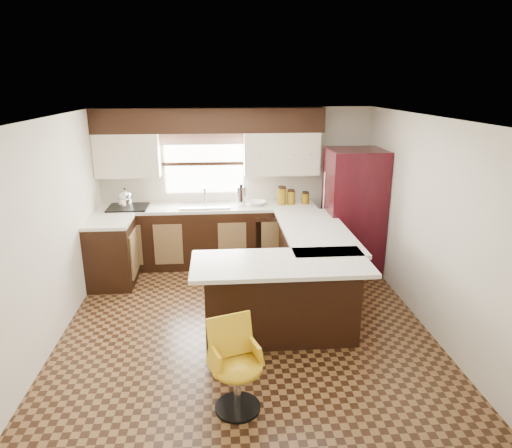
{
  "coord_description": "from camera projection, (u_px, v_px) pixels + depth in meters",
  "views": [
    {
      "loc": [
        -0.27,
        -4.87,
        2.75
      ],
      "look_at": [
        0.17,
        0.45,
        1.09
      ],
      "focal_mm": 32.0,
      "sensor_mm": 36.0,
      "label": 1
    }
  ],
  "objects": [
    {
      "name": "floor",
      "position": [
        245.0,
        322.0,
        5.47
      ],
      "size": [
        4.4,
        4.4,
        0.0
      ],
      "primitive_type": "plane",
      "color": "#49301A",
      "rests_on": "ground"
    },
    {
      "name": "ceiling",
      "position": [
        244.0,
        118.0,
        4.76
      ],
      "size": [
        4.4,
        4.4,
        0.0
      ],
      "primitive_type": "plane",
      "rotation": [
        3.14,
        0.0,
        0.0
      ],
      "color": "silver",
      "rests_on": "wall_back"
    },
    {
      "name": "wall_back",
      "position": [
        237.0,
        185.0,
        7.21
      ],
      "size": [
        4.4,
        0.0,
        4.4
      ],
      "primitive_type": "plane",
      "rotation": [
        1.57,
        0.0,
        0.0
      ],
      "color": "beige",
      "rests_on": "floor"
    },
    {
      "name": "wall_front",
      "position": [
        264.0,
        327.0,
        3.02
      ],
      "size": [
        4.4,
        0.0,
        4.4
      ],
      "primitive_type": "plane",
      "rotation": [
        -1.57,
        0.0,
        0.0
      ],
      "color": "beige",
      "rests_on": "floor"
    },
    {
      "name": "wall_left",
      "position": [
        52.0,
        232.0,
        4.95
      ],
      "size": [
        0.0,
        4.4,
        4.4
      ],
      "primitive_type": "plane",
      "rotation": [
        1.57,
        0.0,
        1.57
      ],
      "color": "beige",
      "rests_on": "floor"
    },
    {
      "name": "wall_right",
      "position": [
        425.0,
        222.0,
        5.28
      ],
      "size": [
        0.0,
        4.4,
        4.4
      ],
      "primitive_type": "plane",
      "rotation": [
        1.57,
        0.0,
        -1.57
      ],
      "color": "beige",
      "rests_on": "floor"
    },
    {
      "name": "base_cab_back",
      "position": [
        209.0,
        237.0,
        7.11
      ],
      "size": [
        3.3,
        0.6,
        0.9
      ],
      "primitive_type": "cube",
      "color": "black",
      "rests_on": "floor"
    },
    {
      "name": "base_cab_left",
      "position": [
        112.0,
        254.0,
        6.39
      ],
      "size": [
        0.6,
        0.7,
        0.9
      ],
      "primitive_type": "cube",
      "color": "black",
      "rests_on": "floor"
    },
    {
      "name": "counter_back",
      "position": [
        208.0,
        207.0,
        6.97
      ],
      "size": [
        3.3,
        0.6,
        0.04
      ],
      "primitive_type": "cube",
      "color": "silver",
      "rests_on": "base_cab_back"
    },
    {
      "name": "counter_left",
      "position": [
        109.0,
        222.0,
        6.25
      ],
      "size": [
        0.6,
        0.7,
        0.04
      ],
      "primitive_type": "cube",
      "color": "silver",
      "rests_on": "base_cab_left"
    },
    {
      "name": "soffit",
      "position": [
        209.0,
        120.0,
        6.71
      ],
      "size": [
        3.4,
        0.35,
        0.36
      ],
      "primitive_type": "cube",
      "color": "black",
      "rests_on": "wall_back"
    },
    {
      "name": "upper_cab_left",
      "position": [
        128.0,
        155.0,
        6.76
      ],
      "size": [
        0.94,
        0.35,
        0.64
      ],
      "primitive_type": "cube",
      "color": "beige",
      "rests_on": "wall_back"
    },
    {
      "name": "upper_cab_right",
      "position": [
        281.0,
        153.0,
        6.94
      ],
      "size": [
        1.14,
        0.35,
        0.64
      ],
      "primitive_type": "cube",
      "color": "beige",
      "rests_on": "wall_back"
    },
    {
      "name": "window_pane",
      "position": [
        204.0,
        164.0,
        7.05
      ],
      "size": [
        1.2,
        0.02,
        0.9
      ],
      "primitive_type": "cube",
      "color": "white",
      "rests_on": "wall_back"
    },
    {
      "name": "valance",
      "position": [
        203.0,
        139.0,
        6.89
      ],
      "size": [
        1.3,
        0.06,
        0.18
      ],
      "primitive_type": "cube",
      "color": "#D19B93",
      "rests_on": "wall_back"
    },
    {
      "name": "sink",
      "position": [
        205.0,
        205.0,
        6.94
      ],
      "size": [
        0.75,
        0.45,
        0.03
      ],
      "primitive_type": "cube",
      "color": "#B2B2B7",
      "rests_on": "counter_back"
    },
    {
      "name": "dishwasher",
      "position": [
        275.0,
        242.0,
        6.92
      ],
      "size": [
        0.58,
        0.03,
        0.78
      ],
      "primitive_type": "cube",
      "color": "black",
      "rests_on": "floor"
    },
    {
      "name": "cooktop",
      "position": [
        128.0,
        207.0,
        6.85
      ],
      "size": [
        0.58,
        0.5,
        0.02
      ],
      "primitive_type": "cube",
      "color": "black",
      "rests_on": "counter_back"
    },
    {
      "name": "peninsula_long",
      "position": [
        310.0,
        265.0,
        6.0
      ],
      "size": [
        0.6,
        1.95,
        0.9
      ],
      "primitive_type": "cube",
      "color": "black",
      "rests_on": "floor"
    },
    {
      "name": "peninsula_return",
      "position": [
        281.0,
        300.0,
        5.03
      ],
      "size": [
        1.65,
        0.6,
        0.9
      ],
      "primitive_type": "cube",
      "color": "black",
      "rests_on": "floor"
    },
    {
      "name": "counter_pen_long",
      "position": [
        316.0,
        231.0,
        5.87
      ],
      "size": [
        0.84,
        1.95,
        0.04
      ],
      "primitive_type": "cube",
      "color": "silver",
      "rests_on": "peninsula_long"
    },
    {
      "name": "counter_pen_return",
      "position": [
        281.0,
        264.0,
        4.81
      ],
      "size": [
        1.89,
        0.84,
        0.04
      ],
      "primitive_type": "cube",
      "color": "silver",
      "rests_on": "peninsula_return"
    },
    {
      "name": "refrigerator",
      "position": [
        353.0,
        212.0,
        6.73
      ],
      "size": [
        0.79,
        0.76,
        1.85
      ],
      "primitive_type": "cube",
      "color": "#34080F",
      "rests_on": "floor"
    },
    {
      "name": "bar_chair",
      "position": [
        237.0,
        368.0,
        3.9
      ],
      "size": [
        0.56,
        0.56,
        0.82
      ],
      "primitive_type": null,
      "rotation": [
        0.0,
        0.0,
        0.32
      ],
      "color": "gold",
      "rests_on": "floor"
    },
    {
      "name": "kettle",
      "position": [
        125.0,
        197.0,
        6.8
      ],
      "size": [
        0.21,
        0.21,
        0.28
      ],
      "primitive_type": null,
      "color": "silver",
      "rests_on": "cooktop"
    },
    {
      "name": "percolator",
      "position": [
        241.0,
        196.0,
        6.96
      ],
      "size": [
        0.15,
        0.15,
        0.29
      ],
      "primitive_type": "cylinder",
      "color": "silver",
      "rests_on": "counter_back"
    },
    {
      "name": "mixing_bowl",
      "position": [
        257.0,
        203.0,
        7.01
      ],
      "size": [
        0.29,
        0.29,
        0.06
      ],
      "primitive_type": "imported",
      "rotation": [
        0.0,
        0.0,
        -0.09
      ],
      "color": "white",
      "rests_on": "counter_back"
    },
    {
      "name": "canister_large",
      "position": [
        282.0,
        196.0,
        7.03
      ],
      "size": [
        0.14,
        0.14,
        0.25
      ],
      "primitive_type": "cylinder",
      "color": "#806210",
      "rests_on": "counter_back"
    },
    {
      "name": "canister_med",
      "position": [
        291.0,
        198.0,
        7.05
      ],
      "size": [
        0.13,
        0.13,
        0.2
      ],
      "primitive_type": "cylinder",
      "color": "#806210",
      "rests_on": "counter_back"
    },
    {
      "name": "canister_small",
      "position": [
        305.0,
        199.0,
        7.08
      ],
      "size": [
        0.12,
        0.12,
        0.16
      ],
      "primitive_type": "cylinder",
      "color": "#806210",
      "rests_on": "counter_back"
    }
  ]
}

